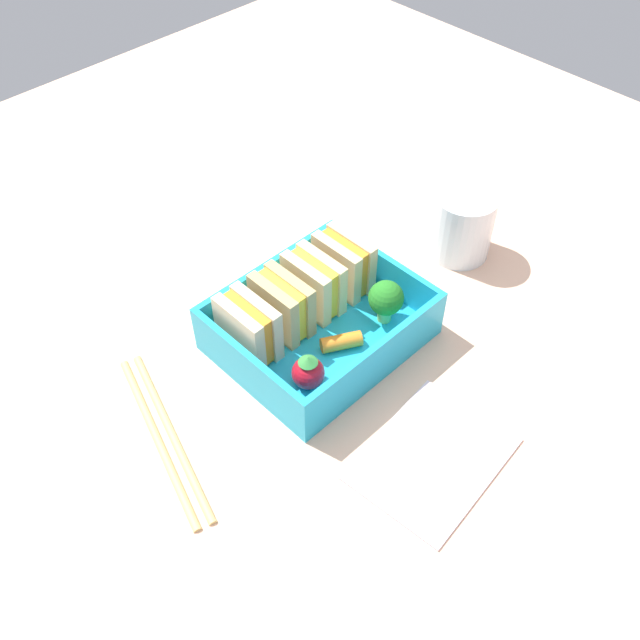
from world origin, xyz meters
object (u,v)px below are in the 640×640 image
(drinking_glass, at_px, (462,225))
(folded_napkin, at_px, (432,457))
(sandwich_center_right, at_px, (343,263))
(chopstick_pair, at_px, (164,434))
(strawberry_far_left, at_px, (308,372))
(sandwich_left, at_px, (248,328))
(carrot_stick_far_left, at_px, (344,340))
(sandwich_center, at_px, (314,284))
(broccoli_floret, at_px, (386,299))
(sandwich_center_left, at_px, (282,305))

(drinking_glass, height_order, folded_napkin, drinking_glass)
(sandwich_center_right, relative_size, folded_napkin, 0.45)
(chopstick_pair, bearing_deg, strawberry_far_left, -22.98)
(sandwich_left, xyz_separation_m, chopstick_pair, (-0.11, -0.01, -0.04))
(sandwich_left, distance_m, strawberry_far_left, 0.07)
(carrot_stick_far_left, bearing_deg, folded_napkin, -102.68)
(sandwich_center, xyz_separation_m, broccoli_floret, (0.03, -0.06, -0.00))
(sandwich_center_right, bearing_deg, drinking_glass, -17.42)
(sandwich_left, xyz_separation_m, folded_napkin, (0.03, -0.18, -0.04))
(sandwich_center_right, bearing_deg, carrot_stick_far_left, -134.79)
(sandwich_center, distance_m, chopstick_pair, 0.19)
(sandwich_center, xyz_separation_m, drinking_glass, (0.17, -0.04, -0.00))
(sandwich_center_right, distance_m, carrot_stick_far_left, 0.08)
(sandwich_left, height_order, carrot_stick_far_left, sandwich_left)
(strawberry_far_left, bearing_deg, chopstick_pair, 157.02)
(broccoli_floret, distance_m, chopstick_pair, 0.23)
(sandwich_center_right, relative_size, chopstick_pair, 0.32)
(sandwich_center_left, relative_size, broccoli_floret, 1.29)
(sandwich_center_right, height_order, strawberry_far_left, sandwich_center_right)
(sandwich_left, bearing_deg, sandwich_center, 0.00)
(sandwich_center_right, xyz_separation_m, carrot_stick_far_left, (-0.06, -0.06, -0.02))
(sandwich_left, relative_size, broccoli_floret, 1.29)
(broccoli_floret, xyz_separation_m, drinking_glass, (0.14, 0.02, -0.00))
(sandwich_center_right, relative_size, drinking_glass, 0.81)
(carrot_stick_far_left, height_order, broccoli_floret, broccoli_floret)
(sandwich_center_left, xyz_separation_m, drinking_glass, (0.21, -0.04, -0.00))
(carrot_stick_far_left, height_order, drinking_glass, drinking_glass)
(broccoli_floret, relative_size, chopstick_pair, 0.24)
(folded_napkin, bearing_deg, carrot_stick_far_left, 77.32)
(strawberry_far_left, bearing_deg, folded_napkin, -78.34)
(sandwich_center, relative_size, drinking_glass, 0.81)
(sandwich_center_left, distance_m, chopstick_pair, 0.15)
(sandwich_center_right, bearing_deg, sandwich_center, 180.00)
(sandwich_center_left, relative_size, chopstick_pair, 0.32)
(sandwich_center_right, distance_m, drinking_glass, 0.14)
(sandwich_left, bearing_deg, sandwich_center_left, 0.00)
(carrot_stick_far_left, relative_size, drinking_glass, 0.52)
(sandwich_left, bearing_deg, broccoli_floret, -27.92)
(sandwich_center_right, relative_size, broccoli_floret, 1.29)
(drinking_glass, bearing_deg, strawberry_far_left, -174.33)
(sandwich_center_left, bearing_deg, folded_napkin, -91.60)
(sandwich_center_left, relative_size, folded_napkin, 0.45)
(sandwich_center_right, height_order, folded_napkin, sandwich_center_right)
(sandwich_center, height_order, sandwich_center_right, same)
(sandwich_left, distance_m, chopstick_pair, 0.11)
(chopstick_pair, height_order, drinking_glass, drinking_glass)
(drinking_glass, bearing_deg, broccoli_floret, -172.22)
(chopstick_pair, bearing_deg, carrot_stick_far_left, -13.46)
(sandwich_left, distance_m, sandwich_center_right, 0.12)
(sandwich_center_left, height_order, drinking_glass, drinking_glass)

